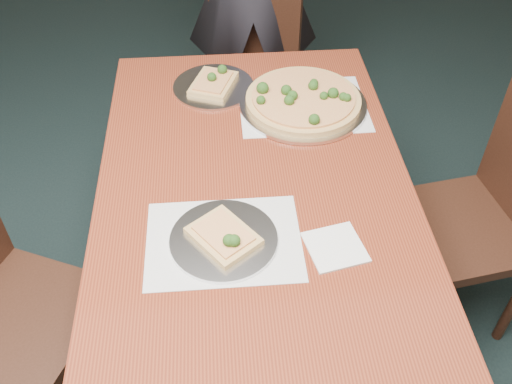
{
  "coord_description": "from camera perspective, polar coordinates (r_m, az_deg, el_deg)",
  "views": [
    {
      "loc": [
        0.28,
        -0.38,
        1.87
      ],
      "look_at": [
        0.37,
        0.77,
        0.75
      ],
      "focal_mm": 40.0,
      "sensor_mm": 36.0,
      "label": 1
    }
  ],
  "objects": [
    {
      "name": "chair_far",
      "position": [
        2.6,
        -0.93,
        12.82
      ],
      "size": [
        0.55,
        0.55,
        0.91
      ],
      "rotation": [
        0.0,
        0.0,
        -0.4
      ],
      "color": "black",
      "rests_on": "ground"
    },
    {
      "name": "pizza_pan",
      "position": [
        1.92,
        4.73,
        9.11
      ],
      "size": [
        0.42,
        0.42,
        0.07
      ],
      "color": "silver",
      "rests_on": "dining_table"
    },
    {
      "name": "napkin",
      "position": [
        1.48,
        7.92,
        -5.48
      ],
      "size": [
        0.17,
        0.17,
        0.01
      ],
      "primitive_type": "cube",
      "rotation": [
        0.0,
        0.0,
        0.21
      ],
      "color": "white",
      "rests_on": "dining_table"
    },
    {
      "name": "dining_table",
      "position": [
        1.67,
        0.0,
        -2.26
      ],
      "size": [
        0.9,
        1.5,
        0.75
      ],
      "color": "maroon",
      "rests_on": "ground"
    },
    {
      "name": "chair_right",
      "position": [
        2.03,
        21.99,
        -1.78
      ],
      "size": [
        0.48,
        0.48,
        0.91
      ],
      "rotation": [
        0.0,
        0.0,
        -1.42
      ],
      "color": "black",
      "rests_on": "ground"
    },
    {
      "name": "slice_plate_near",
      "position": [
        1.47,
        -3.22,
        -4.62
      ],
      "size": [
        0.28,
        0.28,
        0.06
      ],
      "color": "silver",
      "rests_on": "dining_table"
    },
    {
      "name": "placemat_main",
      "position": [
        1.93,
        4.7,
        8.6
      ],
      "size": [
        0.42,
        0.32,
        0.0
      ],
      "primitive_type": "cube",
      "color": "white",
      "rests_on": "dining_table"
    },
    {
      "name": "slice_plate_far",
      "position": [
        2.01,
        -4.26,
        10.66
      ],
      "size": [
        0.28,
        0.28,
        0.06
      ],
      "color": "silver",
      "rests_on": "dining_table"
    },
    {
      "name": "placemat_near",
      "position": [
        1.48,
        -3.24,
        -4.9
      ],
      "size": [
        0.4,
        0.3,
        0.0
      ],
      "primitive_type": "cube",
      "color": "white",
      "rests_on": "dining_table"
    }
  ]
}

